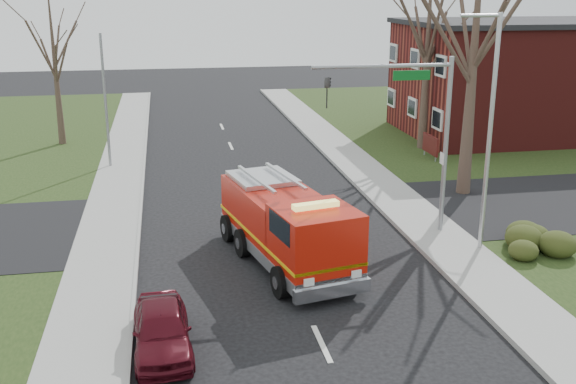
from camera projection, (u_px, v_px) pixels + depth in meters
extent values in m
plane|color=black|center=(283.00, 259.00, 23.73)|extent=(120.00, 120.00, 0.00)
cube|color=#989792|center=(448.00, 245.00, 24.79)|extent=(2.40, 80.00, 0.15)
cube|color=#989792|center=(101.00, 270.00, 22.63)|extent=(2.40, 80.00, 0.15)
cube|color=#5E1816|center=(526.00, 80.00, 42.96)|extent=(15.00, 10.00, 7.00)
cube|color=black|center=(532.00, 22.00, 41.91)|extent=(15.40, 10.40, 0.30)
cube|color=silver|center=(412.00, 107.00, 42.08)|extent=(0.12, 1.40, 1.20)
cube|color=#481211|center=(431.00, 144.00, 37.06)|extent=(0.12, 2.00, 1.00)
cylinder|color=gray|center=(436.00, 156.00, 36.44)|extent=(0.08, 0.08, 0.90)
cylinder|color=gray|center=(425.00, 149.00, 37.94)|extent=(0.08, 0.08, 0.90)
ellipsoid|color=#2F3914|center=(534.00, 237.00, 24.19)|extent=(2.80, 2.00, 0.90)
cone|color=#3B2B23|center=(473.00, 64.00, 29.29)|extent=(0.64, 0.64, 12.00)
cone|color=#3B2B23|center=(427.00, 60.00, 38.23)|extent=(0.56, 0.56, 10.50)
cone|color=#3B2B23|center=(56.00, 71.00, 39.50)|extent=(0.44, 0.44, 9.00)
cylinder|color=gray|center=(446.00, 148.00, 25.29)|extent=(0.18, 0.18, 6.80)
cylinder|color=gray|center=(383.00, 66.00, 23.93)|extent=(5.20, 0.14, 0.14)
cube|color=#0C591E|center=(412.00, 75.00, 24.23)|extent=(1.40, 0.06, 0.35)
imported|color=black|center=(328.00, 77.00, 23.69)|extent=(0.22, 0.18, 1.10)
cylinder|color=#B7BABF|center=(489.00, 138.00, 23.30)|extent=(0.16, 0.16, 8.40)
cylinder|color=#B7BABF|center=(480.00, 16.00, 21.98)|extent=(1.40, 0.12, 0.12)
cylinder|color=gray|center=(106.00, 102.00, 34.70)|extent=(0.14, 0.14, 7.00)
cube|color=#B41508|center=(274.00, 214.00, 24.03)|extent=(3.36, 5.20, 1.94)
cube|color=#B41508|center=(315.00, 243.00, 20.89)|extent=(2.85, 2.85, 2.22)
cube|color=#B7BABF|center=(286.00, 245.00, 23.28)|extent=(3.89, 7.55, 0.42)
cube|color=#E5B20C|center=(286.00, 231.00, 23.13)|extent=(3.90, 7.55, 0.11)
cube|color=black|center=(330.00, 233.00, 19.79)|extent=(2.07, 0.53, 0.78)
cube|color=#E5D866|center=(316.00, 205.00, 20.53)|extent=(1.51, 0.63, 0.17)
cylinder|color=black|center=(281.00, 282.00, 20.67)|extent=(0.53, 1.06, 1.02)
cylinder|color=black|center=(350.00, 270.00, 21.56)|extent=(0.53, 1.06, 1.02)
cylinder|color=black|center=(228.00, 228.00, 25.32)|extent=(0.53, 1.06, 1.02)
cylinder|color=black|center=(287.00, 220.00, 26.21)|extent=(0.53, 1.06, 1.02)
imported|color=#490B15|center=(162.00, 329.00, 17.57)|extent=(1.63, 3.75, 1.26)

